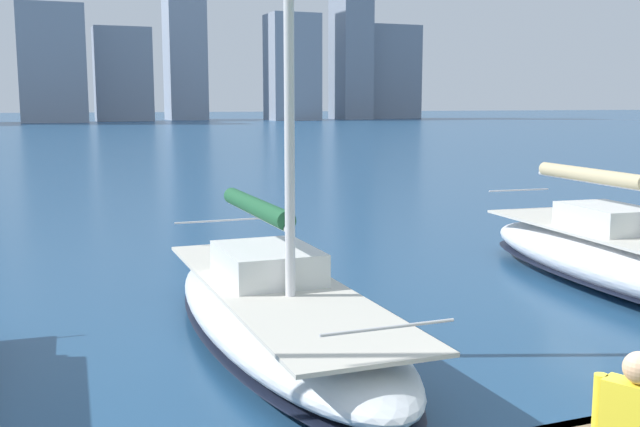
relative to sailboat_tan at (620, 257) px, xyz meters
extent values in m
cube|color=gray|center=(-72.06, -155.74, 10.58)|extent=(13.51, 6.25, 22.57)
cube|color=gray|center=(-59.49, -152.21, 23.41)|extent=(7.16, 10.60, 48.23)
cube|color=#8A95A4|center=(-43.10, -147.02, 10.86)|extent=(10.79, 9.17, 23.14)
cube|color=#8D98A7|center=(-21.74, -159.53, 24.98)|extent=(8.44, 9.60, 51.38)
cube|color=#86909F|center=(-7.16, -152.89, 9.09)|extent=(11.81, 6.50, 19.60)
cube|color=#8993A3|center=(7.19, -146.60, 10.78)|extent=(12.57, 9.32, 22.98)
ellipsoid|color=white|center=(0.00, 0.04, -0.13)|extent=(3.07, 9.47, 1.16)
ellipsoid|color=black|center=(0.00, 0.04, -0.44)|extent=(3.08, 9.52, 0.10)
cube|color=beige|center=(0.00, 0.04, 0.49)|extent=(2.56, 8.32, 0.06)
cube|color=silver|center=(-0.04, -0.52, 0.79)|extent=(1.58, 2.15, 0.55)
cylinder|color=silver|center=(-0.09, -1.22, 1.57)|extent=(0.41, 3.91, 0.12)
cylinder|color=#C6B284|center=(-0.09, -1.22, 1.69)|extent=(0.59, 3.61, 0.32)
cylinder|color=silver|center=(-0.31, -4.14, 1.01)|extent=(1.78, 0.17, 0.04)
ellipsoid|color=silver|center=(8.13, 0.91, -0.23)|extent=(2.62, 9.14, 0.95)
ellipsoid|color=black|center=(8.13, 0.91, -0.49)|extent=(2.64, 9.18, 0.10)
cube|color=beige|center=(8.13, 0.91, 0.28)|extent=(2.15, 8.04, 0.06)
cube|color=silver|center=(8.13, 0.36, 0.58)|extent=(1.56, 2.01, 0.55)
cylinder|color=silver|center=(8.13, -0.33, 1.36)|extent=(0.13, 3.84, 0.12)
cylinder|color=#1E5633|center=(8.13, -0.33, 1.48)|extent=(0.33, 3.53, 0.32)
cylinder|color=silver|center=(8.14, 5.11, 0.80)|extent=(1.69, 0.04, 0.04)
cylinder|color=silver|center=(8.12, -3.20, 0.80)|extent=(1.95, 0.04, 0.04)
cylinder|color=yellow|center=(8.07, 8.41, 1.08)|extent=(0.10, 0.10, 0.62)
sphere|color=tan|center=(7.96, 8.65, 1.51)|extent=(0.23, 0.23, 0.23)
camera|label=1|loc=(11.85, 12.52, 3.35)|focal=42.00mm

